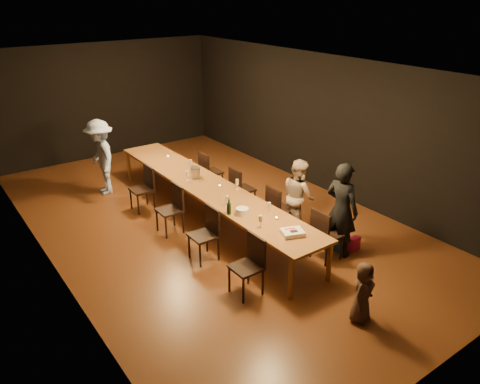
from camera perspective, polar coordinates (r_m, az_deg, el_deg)
ground at (r=9.39m, az=-3.86°, el=-3.39°), size 10.00×10.00×0.00m
room_shell at (r=8.65m, az=-4.24°, el=8.95°), size 6.04×10.04×3.02m
table at (r=9.10m, az=-3.98°, el=0.55°), size 0.90×6.00×0.75m
chair_right_0 at (r=8.02m, az=10.58°, el=-5.08°), size 0.42×0.42×0.93m
chair_right_1 at (r=8.78m, az=4.97°, el=-2.09°), size 0.42×0.42×0.93m
chair_right_2 at (r=9.63m, az=0.33°, el=0.43°), size 0.42×0.42×0.93m
chair_right_3 at (r=10.55m, az=-3.53°, el=2.51°), size 0.42×0.42×0.93m
chair_left_0 at (r=7.02m, az=0.74°, el=-9.11°), size 0.42×0.42×0.93m
chair_left_1 at (r=7.88m, az=-4.50°, el=-5.25°), size 0.42×0.42×0.93m
chair_left_2 at (r=8.82m, az=-8.62°, el=-2.15°), size 0.42×0.42×0.93m
chair_left_3 at (r=9.81m, az=-11.91°, el=0.35°), size 0.42×0.42×0.93m
woman_birthday at (r=8.05m, az=12.26°, el=-2.12°), size 0.50×0.67×1.68m
woman_tan at (r=8.76m, az=7.16°, el=-0.46°), size 0.70×0.81×1.43m
man_blue at (r=10.74m, az=-16.58°, el=4.08°), size 0.74×1.15×1.68m
child at (r=6.73m, az=14.74°, el=-11.74°), size 0.51×0.42×0.91m
gift_bag_red at (r=8.53m, az=13.74°, el=-6.14°), size 0.22×0.12×0.25m
gift_bag_blue at (r=8.46m, az=12.15°, el=-6.09°), size 0.23×0.16×0.28m
birthday_cake at (r=7.30m, az=6.42°, el=-4.94°), size 0.41×0.37×0.08m
plate_stack at (r=7.87m, az=0.27°, el=-2.39°), size 0.25×0.25×0.12m
champagne_bottle at (r=7.85m, az=-1.36°, el=-1.69°), size 0.09×0.09×0.31m
ice_bucket at (r=9.44m, az=-5.48°, el=2.41°), size 0.26×0.26×0.22m
wineglass_0 at (r=7.46m, az=2.49°, el=-3.59°), size 0.06×0.06×0.21m
wineglass_1 at (r=7.90m, az=3.56°, el=-1.97°), size 0.06×0.06×0.21m
wineglass_2 at (r=8.14m, az=-1.58°, el=-1.12°), size 0.06×0.06×0.21m
wineglass_3 at (r=8.83m, az=-0.36°, el=0.93°), size 0.06×0.06×0.21m
wineglass_4 at (r=9.29m, az=-6.43°, el=1.98°), size 0.06×0.06×0.21m
wineglass_5 at (r=9.89m, az=-6.03°, el=3.35°), size 0.06×0.06×0.21m
tealight_near at (r=7.76m, az=4.46°, el=-3.23°), size 0.05×0.05×0.03m
tealight_mid at (r=8.98m, az=-2.48°, el=0.72°), size 0.05×0.05×0.03m
tealight_far at (r=10.69m, az=-8.77°, el=4.29°), size 0.05×0.05×0.03m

